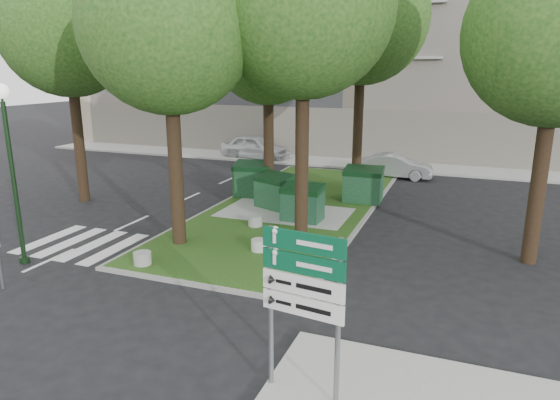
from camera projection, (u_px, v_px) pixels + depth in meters
The scene contains 22 objects.
ground at pixel (178, 282), 13.51m from camera, with size 120.00×120.00×0.00m, color black.
median_island at pixel (293, 207), 20.54m from camera, with size 6.00×16.00×0.12m, color #1C4413.
median_kerb at pixel (293, 208), 20.55m from camera, with size 6.30×16.30×0.10m, color gray.
building_sidewalk at pixel (343, 163), 30.20m from camera, with size 42.00×3.00×0.12m, color #999993.
zebra_crossing at pixel (103, 247), 16.15m from camera, with size 5.00×3.00×0.01m, color silver.
apartment_building at pixel (373, 33), 34.94m from camera, with size 41.00×12.00×16.00m, color tan.
tree_median_near_left at pixel (171, 7), 14.43m from camera, with size 5.20×5.20×10.53m.
tree_median_mid at pixel (271, 33), 20.22m from camera, with size 4.80×4.80×9.99m.
tree_median_far at pixel (365, 3), 21.48m from camera, with size 5.80×5.80×11.93m.
tree_street_left at pixel (69, 16), 19.92m from camera, with size 5.40×5.40×11.00m.
dumpster_a at pixel (253, 180), 22.00m from camera, with size 1.82×1.41×1.54m.
dumpster_b at pixel (275, 191), 20.17m from camera, with size 1.79×1.54×1.40m.
dumpster_c at pixel (302, 203), 18.46m from camera, with size 1.52×1.09×1.38m.
dumpster_d at pixel (363, 185), 21.08m from camera, with size 1.64×1.17×1.50m.
bollard_left at pixel (142, 258), 14.40m from camera, with size 0.51×0.51×0.36m, color gray.
bollard_right at pixel (259, 245), 15.48m from camera, with size 0.50×0.50×0.35m, color #AFAEA9.
bollard_mid at pixel (255, 221), 17.91m from camera, with size 0.51×0.51×0.36m, color gray.
litter_bin at pixel (368, 192), 21.26m from camera, with size 0.45×0.45×0.79m, color yellow.
street_lamp at pixel (10, 154), 14.03m from camera, with size 0.42×0.42×5.22m.
directional_sign at pixel (304, 289), 8.23m from camera, with size 1.47×0.26×2.96m.
car_white at pixel (255, 147), 31.71m from camera, with size 1.81×4.49×1.53m, color silver.
car_silver at pixel (395, 166), 26.25m from camera, with size 1.33×3.82×1.26m, color #95989C.
Camera 1 is at (7.04, -10.68, 5.61)m, focal length 32.00 mm.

